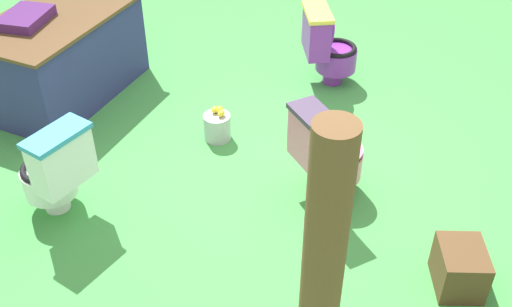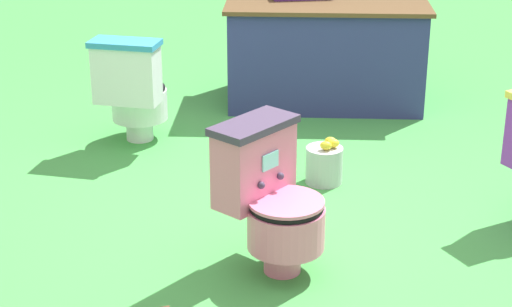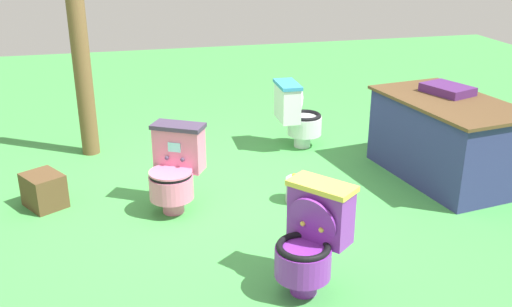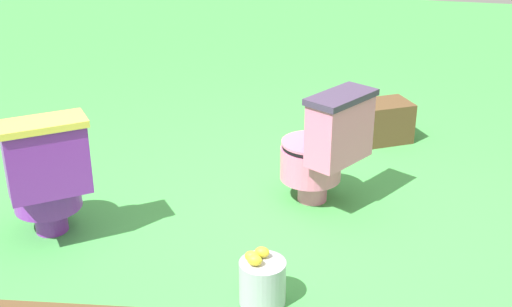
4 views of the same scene
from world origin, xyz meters
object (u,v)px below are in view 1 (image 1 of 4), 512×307
toilet_pink (327,153)px  vendor_table (62,56)px  small_crate (460,268)px  lemon_bucket (217,126)px  toilet_white (55,170)px  wooden_post (320,295)px  toilet_purple (327,46)px

toilet_pink → vendor_table: size_ratio=0.46×
small_crate → lemon_bucket: bearing=78.6°
toilet_white → vendor_table: vendor_table is taller
toilet_white → wooden_post: size_ratio=0.40×
lemon_bucket → wooden_post: bearing=-132.6°
toilet_white → vendor_table: (1.11, 1.13, 0.02)m
toilet_purple → small_crate: (-1.69, -1.84, -0.23)m
small_crate → toilet_purple: bearing=47.4°
lemon_bucket → toilet_purple: bearing=-14.0°
toilet_purple → vendor_table: bearing=-90.5°
vendor_table → small_crate: 3.68m
vendor_table → wooden_post: wooden_post is taller
toilet_purple → small_crate: bearing=8.4°
lemon_bucket → vendor_table: bearing=97.4°
toilet_white → small_crate: 2.69m
toilet_pink → lemon_bucket: toilet_pink is taller
lemon_bucket → toilet_pink: bearing=-96.7°
wooden_post → toilet_white: bearing=81.0°
toilet_purple → lemon_bucket: size_ratio=2.63×
toilet_white → lemon_bucket: 1.38m
toilet_pink → vendor_table: 2.57m
toilet_white → toilet_purple: size_ratio=1.00×
toilet_pink → wooden_post: size_ratio=0.40×
toilet_pink → small_crate: toilet_pink is taller
toilet_white → vendor_table: 1.58m
toilet_purple → toilet_pink: same height
toilet_purple → lemon_bucket: (-1.26, 0.31, -0.26)m
toilet_white → toilet_pink: (1.18, -1.44, -0.00)m
wooden_post → small_crate: (1.22, -0.36, -0.75)m
toilet_purple → vendor_table: vendor_table is taller
vendor_table → lemon_bucket: vendor_table is taller
vendor_table → toilet_white: bearing=-134.4°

